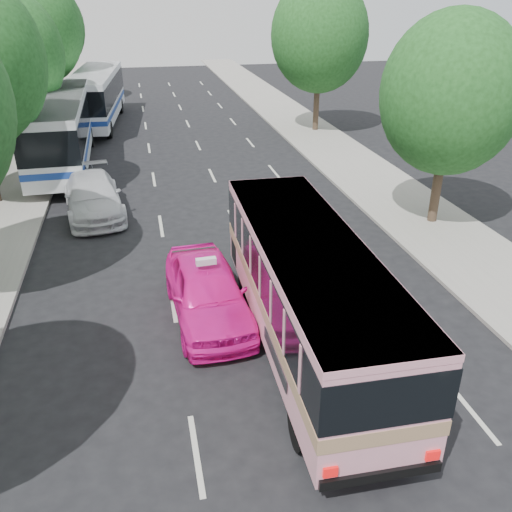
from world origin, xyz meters
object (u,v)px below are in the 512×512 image
object	(u,v)px
pink_taxi	(207,291)
white_pickup	(93,196)
tour_coach_front	(60,125)
pink_bus	(308,283)
tour_coach_rear	(96,93)

from	to	relation	value
pink_taxi	white_pickup	world-z (taller)	pink_taxi
pink_taxi	tour_coach_front	xyz separation A→B (m)	(-5.34, 16.23, 1.31)
pink_bus	tour_coach_rear	world-z (taller)	tour_coach_rear
pink_bus	white_pickup	bearing A→B (deg)	119.01
white_pickup	tour_coach_front	world-z (taller)	tour_coach_front
white_pickup	tour_coach_rear	world-z (taller)	tour_coach_rear
pink_taxi	tour_coach_front	bearing A→B (deg)	105.03
pink_bus	white_pickup	xyz separation A→B (m)	(-5.80, 10.90, -1.13)
white_pickup	tour_coach_front	distance (m)	7.64
pink_bus	pink_taxi	size ratio (longest dim) A/B	1.94
pink_bus	tour_coach_front	bearing A→B (deg)	113.66
pink_bus	tour_coach_front	size ratio (longest dim) A/B	0.80
pink_taxi	white_pickup	bearing A→B (deg)	108.43
pink_bus	white_pickup	distance (m)	12.40
pink_taxi	tour_coach_rear	distance (m)	26.46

